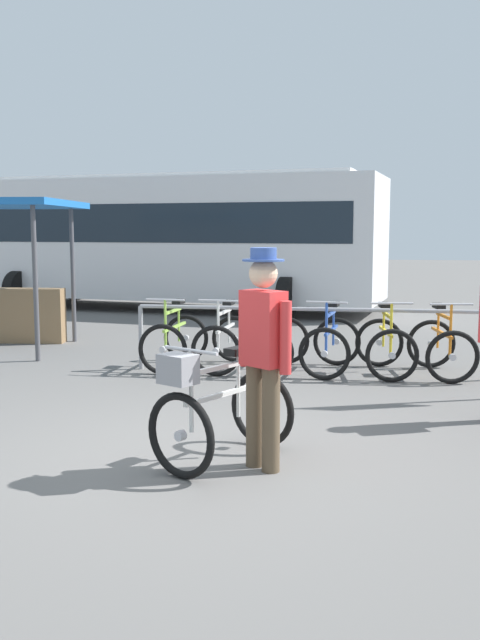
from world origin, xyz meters
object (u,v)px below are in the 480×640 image
at_px(racked_bike_red, 278,343).
at_px(racked_bike_yellow, 385,346).
at_px(racked_bike_white, 226,342).
at_px(person_with_featured_bike, 263,349).
at_px(racked_bike_orange, 441,347).
at_px(featured_bicycle, 217,410).
at_px(racked_bike_blue, 331,345).
at_px(bus_distant, 166,235).
at_px(racked_bike_lime, 175,341).

height_order(racked_bike_red, racked_bike_yellow, same).
xyz_separation_m(racked_bike_white, person_with_featured_bike, (1.09, -3.90, 0.58)).
xyz_separation_m(racked_bike_white, racked_bike_orange, (2.80, 0.06, 0.00)).
distance_m(racked_bike_orange, featured_bicycle, 4.44).
xyz_separation_m(racked_bike_blue, bus_distant, (-4.24, 6.96, 1.37)).
height_order(racked_bike_blue, person_with_featured_bike, person_with_featured_bike).
distance_m(racked_bike_lime, featured_bicycle, 4.09).
height_order(person_with_featured_bike, bus_distant, bus_distant).
bearing_deg(racked_bike_lime, bus_distant, 106.97).
bearing_deg(racked_bike_red, featured_bicycle, -89.81).
xyz_separation_m(racked_bike_blue, featured_bicycle, (-0.69, -3.89, 0.08)).
height_order(racked_bike_white, person_with_featured_bike, person_with_featured_bike).
relative_size(racked_bike_lime, bus_distant, 0.11).
bearing_deg(racked_bike_white, racked_bike_yellow, 1.27).
bearing_deg(bus_distant, racked_bike_yellow, -54.57).
bearing_deg(featured_bicycle, racked_bike_lime, 110.19).
bearing_deg(racked_bike_red, racked_bike_white, -178.73).
bearing_deg(racked_bike_white, person_with_featured_bike, -74.41).
relative_size(racked_bike_lime, racked_bike_orange, 0.94).
xyz_separation_m(racked_bike_lime, bus_distant, (-2.14, 7.00, 1.37)).
bearing_deg(person_with_featured_bike, racked_bike_yellow, 75.61).
distance_m(person_with_featured_bike, bus_distant, 11.60).
bearing_deg(racked_bike_red, racked_bike_yellow, 1.27).
bearing_deg(featured_bicycle, racked_bike_orange, 61.96).
height_order(racked_bike_white, racked_bike_orange, same).
bearing_deg(racked_bike_blue, racked_bike_white, -178.73).
bearing_deg(racked_bike_yellow, racked_bike_lime, -178.73).
relative_size(racked_bike_red, racked_bike_yellow, 0.97).
relative_size(racked_bike_white, racked_bike_red, 0.99).
relative_size(racked_bike_orange, bus_distant, 0.12).
xyz_separation_m(racked_bike_white, racked_bike_red, (0.70, 0.02, 0.00)).
bearing_deg(racked_bike_blue, featured_bicycle, -100.02).
relative_size(racked_bike_lime, featured_bicycle, 0.90).
xyz_separation_m(racked_bike_blue, racked_bike_yellow, (0.70, 0.02, 0.00)).
height_order(racked_bike_lime, racked_bike_white, same).
distance_m(racked_bike_yellow, person_with_featured_bike, 4.11).
bearing_deg(racked_bike_blue, racked_bike_red, -178.73).
distance_m(racked_bike_red, racked_bike_orange, 2.10).
bearing_deg(racked_bike_lime, featured_bicycle, -69.81).
relative_size(racked_bike_white, racked_bike_orange, 0.94).
relative_size(racked_bike_yellow, racked_bike_orange, 0.99).
relative_size(featured_bicycle, person_with_featured_bike, 0.73).
height_order(racked_bike_yellow, person_with_featured_bike, person_with_featured_bike).
bearing_deg(racked_bike_lime, racked_bike_white, 1.27).
xyz_separation_m(racked_bike_lime, racked_bike_yellow, (2.80, 0.06, 0.00)).
height_order(racked_bike_lime, racked_bike_red, same).
xyz_separation_m(featured_bicycle, bus_distant, (-3.55, 10.84, 1.30)).
relative_size(racked_bike_orange, featured_bicycle, 0.95).
xyz_separation_m(racked_bike_yellow, bus_distant, (-4.94, 6.94, 1.37)).
bearing_deg(racked_bike_yellow, racked_bike_blue, -178.73).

